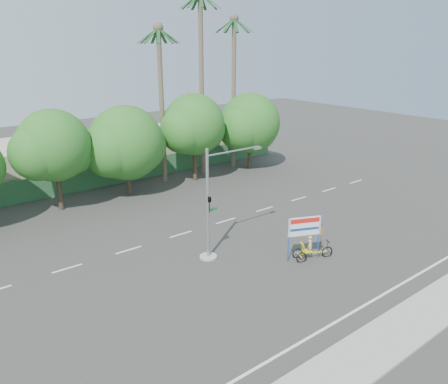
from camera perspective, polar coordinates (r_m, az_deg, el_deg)
ground at (r=26.46m, az=7.58°, el=-10.10°), size 120.00×120.00×0.00m
sidewalk_near at (r=22.69m, az=21.68°, el=-16.68°), size 50.00×2.40×0.12m
fence at (r=42.74m, az=-13.16°, el=2.47°), size 38.00×0.08×2.00m
building_right at (r=49.98m, az=-7.10°, el=6.15°), size 14.00×8.00×3.60m
tree_left at (r=36.21m, az=-21.39°, el=5.35°), size 6.66×5.60×8.07m
tree_center at (r=38.37m, az=-12.73°, el=6.00°), size 7.62×6.40×7.85m
tree_right at (r=41.58m, az=-4.00°, el=8.48°), size 6.90×5.80×8.36m
tree_far_right at (r=45.88m, az=3.37°, el=8.73°), size 7.38×6.20×7.94m
palm_tall at (r=43.34m, az=-2.98°, el=15.89°), size 3.73×3.79×17.45m
palm_mid at (r=45.81m, az=1.29°, el=14.74°), size 3.73×3.79×15.45m
palm_short at (r=41.07m, az=-8.24°, el=13.31°), size 3.73×3.79×14.45m
traffic_signal at (r=26.63m, az=-1.59°, el=-2.78°), size 4.72×1.10×7.00m
trike_billboard at (r=27.43m, az=10.91°, el=-6.36°), size 2.83×1.44×3.00m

